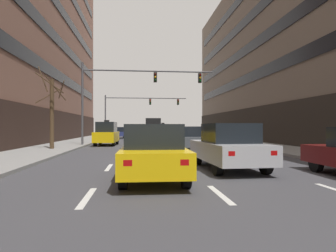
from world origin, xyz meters
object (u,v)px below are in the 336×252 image
(taxi_driving_1, at_px, (107,134))
(pedestrian_0, at_px, (239,132))
(taxi_driving_6, at_px, (153,152))
(traffic_signal_1, at_px, (136,106))
(taxi_driving_2, at_px, (163,131))
(traffic_signal_0, at_px, (129,86))
(car_driving_4, at_px, (188,139))
(car_driving_0, at_px, (228,147))
(street_tree_0, at_px, (52,111))
(car_driving_5, at_px, (142,134))
(car_driving_3, at_px, (119,133))

(taxi_driving_1, xyz_separation_m, pedestrian_0, (13.30, 4.08, 0.07))
(taxi_driving_6, relative_size, traffic_signal_1, 0.39)
(taxi_driving_2, relative_size, traffic_signal_0, 0.37)
(car_driving_4, relative_size, traffic_signal_0, 0.39)
(taxi_driving_1, xyz_separation_m, traffic_signal_1, (2.38, 16.46, 3.59))
(car_driving_0, height_order, taxi_driving_1, taxi_driving_1)
(taxi_driving_2, xyz_separation_m, pedestrian_0, (7.16, -10.56, 0.09))
(taxi_driving_1, height_order, traffic_signal_0, traffic_signal_0)
(street_tree_0, height_order, pedestrian_0, street_tree_0)
(car_driving_5, bearing_deg, car_driving_3, 102.75)
(traffic_signal_0, bearing_deg, traffic_signal_1, 88.61)
(traffic_signal_0, bearing_deg, street_tree_0, -137.71)
(car_driving_0, bearing_deg, traffic_signal_1, 96.76)
(taxi_driving_6, bearing_deg, car_driving_3, 95.35)
(taxi_driving_2, relative_size, traffic_signal_1, 0.36)
(pedestrian_0, bearing_deg, traffic_signal_0, -156.33)
(taxi_driving_2, relative_size, car_driving_4, 0.96)
(traffic_signal_1, bearing_deg, taxi_driving_2, -25.81)
(taxi_driving_2, distance_m, street_tree_0, 22.20)
(taxi_driving_2, relative_size, taxi_driving_6, 0.93)
(car_driving_3, xyz_separation_m, traffic_signal_1, (2.36, -0.16, 3.81))
(taxi_driving_6, bearing_deg, traffic_signal_1, 91.36)
(car_driving_5, bearing_deg, taxi_driving_2, 75.09)
(taxi_driving_6, xyz_separation_m, street_tree_0, (-6.27, 11.66, 1.87))
(car_driving_4, xyz_separation_m, traffic_signal_0, (-4.15, 5.37, 4.24))
(taxi_driving_2, relative_size, street_tree_0, 0.75)
(car_driving_5, height_order, taxi_driving_6, taxi_driving_6)
(car_driving_0, height_order, traffic_signal_1, traffic_signal_1)
(taxi_driving_1, bearing_deg, traffic_signal_1, 81.76)
(taxi_driving_2, bearing_deg, car_driving_0, -90.01)
(taxi_driving_1, distance_m, car_driving_3, 16.62)
(taxi_driving_2, distance_m, car_driving_5, 11.91)
(taxi_driving_2, height_order, car_driving_4, taxi_driving_2)
(taxi_driving_2, xyz_separation_m, car_driving_4, (-0.02, -20.91, -0.20))
(car_driving_0, relative_size, taxi_driving_6, 1.04)
(car_driving_4, relative_size, car_driving_5, 0.93)
(traffic_signal_0, height_order, pedestrian_0, traffic_signal_0)
(traffic_signal_1, bearing_deg, car_driving_5, -87.02)
(taxi_driving_2, bearing_deg, car_driving_5, -104.91)
(car_driving_4, distance_m, traffic_signal_0, 8.01)
(car_driving_0, height_order, car_driving_4, car_driving_0)
(car_driving_5, relative_size, street_tree_0, 0.85)
(pedestrian_0, bearing_deg, car_driving_0, -110.39)
(car_driving_3, xyz_separation_m, street_tree_0, (-3.11, -22.11, 1.92))
(car_driving_5, bearing_deg, pedestrian_0, 5.29)
(car_driving_0, bearing_deg, street_tree_0, 133.47)
(car_driving_0, height_order, taxi_driving_2, taxi_driving_2)
(taxi_driving_6, height_order, pedestrian_0, taxi_driving_6)
(car_driving_5, relative_size, pedestrian_0, 2.87)
(car_driving_0, xyz_separation_m, car_driving_5, (-3.06, 18.34, 0.01))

